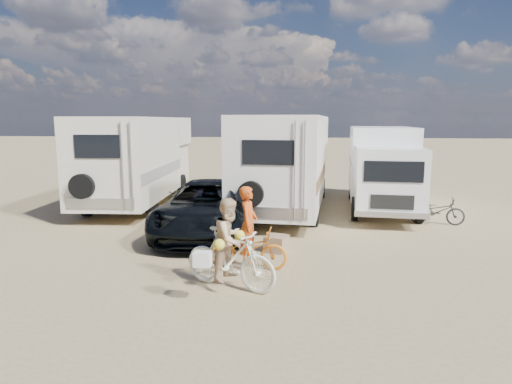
# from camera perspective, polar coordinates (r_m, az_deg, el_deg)

# --- Properties ---
(ground) EXTENTS (140.00, 140.00, 0.00)m
(ground) POSITION_cam_1_polar(r_m,az_deg,el_deg) (9.02, -0.20, -10.55)
(ground) COLOR tan
(ground) RESTS_ON ground
(rv_main) EXTENTS (2.97, 8.13, 3.19)m
(rv_main) POSITION_cam_1_polar(r_m,az_deg,el_deg) (15.25, 4.05, 3.75)
(rv_main) COLOR white
(rv_main) RESTS_ON ground
(rv_left) EXTENTS (2.96, 7.74, 3.16)m
(rv_left) POSITION_cam_1_polar(r_m,az_deg,el_deg) (16.76, -14.83, 3.91)
(rv_left) COLOR beige
(rv_left) RESTS_ON ground
(box_truck) EXTENTS (2.47, 6.39, 2.81)m
(box_truck) POSITION_cam_1_polar(r_m,az_deg,el_deg) (15.66, 16.02, 2.86)
(box_truck) COLOR white
(box_truck) RESTS_ON ground
(dark_suv) EXTENTS (2.65, 5.23, 1.42)m
(dark_suv) POSITION_cam_1_polar(r_m,az_deg,el_deg) (12.09, -6.24, -1.99)
(dark_suv) COLOR black
(dark_suv) RESTS_ON ground
(bike_man) EXTENTS (1.66, 0.68, 0.85)m
(bike_man) POSITION_cam_1_polar(r_m,az_deg,el_deg) (9.23, -0.99, -7.30)
(bike_man) COLOR #C96914
(bike_man) RESTS_ON ground
(bike_woman) EXTENTS (1.94, 1.18, 1.13)m
(bike_woman) POSITION_cam_1_polar(r_m,az_deg,el_deg) (8.14, -3.38, -8.60)
(bike_woman) COLOR #E7E6C5
(bike_woman) RESTS_ON ground
(rider_man) EXTENTS (0.41, 0.59, 1.55)m
(rider_man) POSITION_cam_1_polar(r_m,az_deg,el_deg) (9.13, -1.00, -5.20)
(rider_man) COLOR #C24915
(rider_man) RESTS_ON ground
(rider_woman) EXTENTS (0.80, 0.89, 1.51)m
(rider_woman) POSITION_cam_1_polar(r_m,az_deg,el_deg) (8.08, -3.39, -7.31)
(rider_woman) COLOR tan
(rider_woman) RESTS_ON ground
(bike_parked) EXTENTS (1.61, 0.77, 0.81)m
(bike_parked) POSITION_cam_1_polar(r_m,az_deg,el_deg) (14.11, 22.35, -2.27)
(bike_parked) COLOR black
(bike_parked) RESTS_ON ground
(cooler) EXTENTS (0.66, 0.55, 0.46)m
(cooler) POSITION_cam_1_polar(r_m,az_deg,el_deg) (12.78, -1.67, -3.52)
(cooler) COLOR #27568E
(cooler) RESTS_ON ground
(crate) EXTENTS (0.59, 0.59, 0.38)m
(crate) POSITION_cam_1_polar(r_m,az_deg,el_deg) (10.46, 2.64, -6.66)
(crate) COLOR #8B6B4F
(crate) RESTS_ON ground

